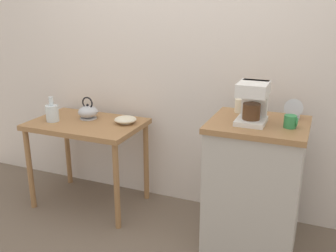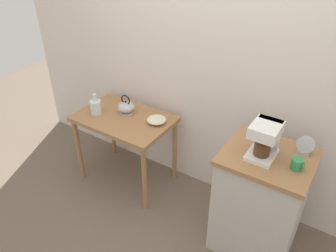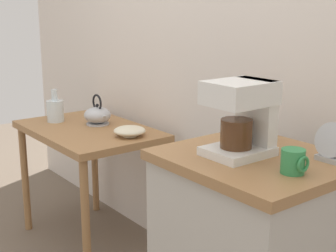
% 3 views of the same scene
% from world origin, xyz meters
% --- Properties ---
extents(ground_plane, '(8.00, 8.00, 0.00)m').
position_xyz_m(ground_plane, '(0.00, 0.00, 0.00)').
color(ground_plane, '#6B5B4C').
extents(back_wall, '(4.40, 0.10, 2.80)m').
position_xyz_m(back_wall, '(0.10, 0.44, 1.40)').
color(back_wall, silver).
rests_on(back_wall, ground_plane).
extents(wooden_table, '(0.89, 0.58, 0.72)m').
position_xyz_m(wooden_table, '(-0.65, 0.04, 0.63)').
color(wooden_table, '#9E7044').
rests_on(wooden_table, ground_plane).
extents(kitchen_counter, '(0.62, 0.55, 0.91)m').
position_xyz_m(kitchen_counter, '(0.71, -0.04, 0.46)').
color(kitchen_counter, '#BCB7AD').
rests_on(kitchen_counter, ground_plane).
extents(bowl_stoneware, '(0.17, 0.17, 0.06)m').
position_xyz_m(bowl_stoneware, '(-0.34, 0.13, 0.75)').
color(bowl_stoneware, beige).
rests_on(bowl_stoneware, wooden_table).
extents(teakettle, '(0.20, 0.16, 0.18)m').
position_xyz_m(teakettle, '(-0.68, 0.12, 0.78)').
color(teakettle, '#B2B5BA').
rests_on(teakettle, wooden_table).
extents(glass_carafe_vase, '(0.10, 0.10, 0.20)m').
position_xyz_m(glass_carafe_vase, '(-0.91, -0.04, 0.79)').
color(glass_carafe_vase, silver).
rests_on(glass_carafe_vase, wooden_table).
extents(coffee_maker, '(0.18, 0.22, 0.26)m').
position_xyz_m(coffee_maker, '(0.67, -0.06, 1.05)').
color(coffee_maker, white).
rests_on(coffee_maker, kitchen_counter).
extents(mug_tall_green, '(0.08, 0.07, 0.08)m').
position_xyz_m(mug_tall_green, '(0.91, -0.08, 0.95)').
color(mug_tall_green, '#338C4C').
rests_on(mug_tall_green, kitchen_counter).
extents(mug_small_cream, '(0.08, 0.08, 0.09)m').
position_xyz_m(mug_small_cream, '(0.56, 0.14, 0.95)').
color(mug_small_cream, beige).
rests_on(mug_small_cream, kitchen_counter).
extents(table_clock, '(0.12, 0.06, 0.13)m').
position_xyz_m(table_clock, '(0.90, 0.12, 0.96)').
color(table_clock, '#B2B5BA').
rests_on(table_clock, kitchen_counter).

